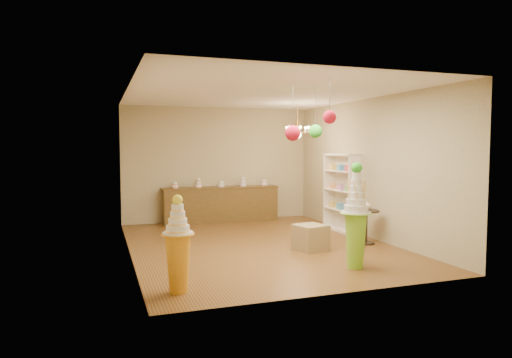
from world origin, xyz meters
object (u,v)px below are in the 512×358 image
object	(u,v)px
pedestal_orange	(178,254)
round_table	(366,222)
sideboard	(221,204)
pedestal_green	(356,226)

from	to	relation	value
pedestal_orange	round_table	world-z (taller)	pedestal_orange
sideboard	round_table	world-z (taller)	sideboard
pedestal_green	sideboard	bearing A→B (deg)	99.80
sideboard	round_table	distance (m)	4.15
pedestal_green	sideboard	xyz separation A→B (m)	(-0.89, 5.15, -0.20)
pedestal_green	round_table	world-z (taller)	pedestal_green
pedestal_orange	round_table	bearing A→B (deg)	24.33
pedestal_green	round_table	size ratio (longest dim) A/B	2.48
pedestal_green	pedestal_orange	distance (m)	2.94
pedestal_green	pedestal_orange	xyz separation A→B (m)	(-2.92, -0.30, -0.15)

